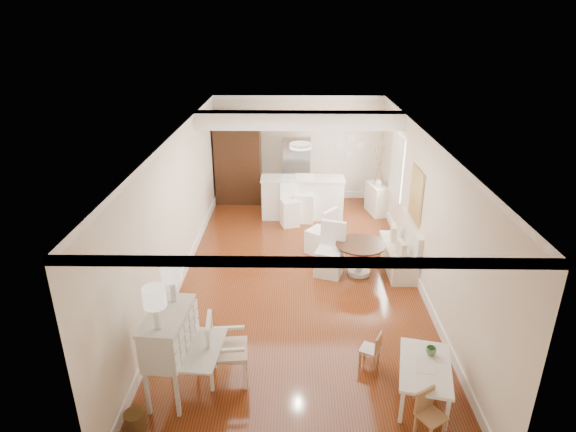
{
  "coord_description": "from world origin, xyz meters",
  "views": [
    {
      "loc": [
        -0.09,
        -8.14,
        4.7
      ],
      "look_at": [
        -0.22,
        0.3,
        1.18
      ],
      "focal_mm": 30.0,
      "sensor_mm": 36.0,
      "label": 1
    }
  ],
  "objects_px": {
    "secretary_bureau": "(171,353)",
    "sideboard": "(377,199)",
    "kids_chair_c": "(431,415)",
    "wicker_basket": "(135,421)",
    "kids_table": "(423,382)",
    "kids_chair_b": "(370,349)",
    "kids_chair_a": "(424,379)",
    "slip_chair_near": "(330,250)",
    "fridge": "(310,170)",
    "dining_table": "(360,259)",
    "bar_stool_right": "(304,199)",
    "slip_chair_far": "(321,230)",
    "breakfast_counter": "(302,197)",
    "bar_stool_left": "(290,205)",
    "gustavian_armchair": "(228,349)",
    "pantry_cabinet": "(238,160)"
  },
  "relations": [
    {
      "from": "breakfast_counter",
      "to": "fridge",
      "type": "xyz_separation_m",
      "value": [
        0.2,
        1.05,
        0.39
      ]
    },
    {
      "from": "kids_chair_c",
      "to": "wicker_basket",
      "type": "bearing_deg",
      "value": 147.03
    },
    {
      "from": "breakfast_counter",
      "to": "sideboard",
      "type": "xyz_separation_m",
      "value": [
        1.9,
        0.28,
        -0.13
      ]
    },
    {
      "from": "sideboard",
      "to": "kids_chair_b",
      "type": "bearing_deg",
      "value": -111.91
    },
    {
      "from": "kids_chair_b",
      "to": "pantry_cabinet",
      "type": "xyz_separation_m",
      "value": [
        -2.61,
        6.65,
        0.87
      ]
    },
    {
      "from": "gustavian_armchair",
      "to": "kids_table",
      "type": "height_order",
      "value": "gustavian_armchair"
    },
    {
      "from": "kids_table",
      "to": "bar_stool_right",
      "type": "relative_size",
      "value": 0.93
    },
    {
      "from": "gustavian_armchair",
      "to": "dining_table",
      "type": "relative_size",
      "value": 1.03
    },
    {
      "from": "secretary_bureau",
      "to": "sideboard",
      "type": "height_order",
      "value": "secretary_bureau"
    },
    {
      "from": "slip_chair_far",
      "to": "sideboard",
      "type": "relative_size",
      "value": 1.3
    },
    {
      "from": "pantry_cabinet",
      "to": "kids_chair_a",
      "type": "bearing_deg",
      "value": -65.99
    },
    {
      "from": "bar_stool_left",
      "to": "pantry_cabinet",
      "type": "distance_m",
      "value": 2.23
    },
    {
      "from": "breakfast_counter",
      "to": "dining_table",
      "type": "bearing_deg",
      "value": -69.53
    },
    {
      "from": "wicker_basket",
      "to": "secretary_bureau",
      "type": "bearing_deg",
      "value": 64.66
    },
    {
      "from": "fridge",
      "to": "dining_table",
      "type": "bearing_deg",
      "value": -77.41
    },
    {
      "from": "wicker_basket",
      "to": "kids_chair_a",
      "type": "relative_size",
      "value": 0.5
    },
    {
      "from": "bar_stool_left",
      "to": "kids_table",
      "type": "bearing_deg",
      "value": -87.48
    },
    {
      "from": "kids_chair_b",
      "to": "sideboard",
      "type": "distance_m",
      "value": 5.93
    },
    {
      "from": "fridge",
      "to": "sideboard",
      "type": "xyz_separation_m",
      "value": [
        1.7,
        -0.77,
        -0.52
      ]
    },
    {
      "from": "kids_chair_a",
      "to": "kids_chair_b",
      "type": "height_order",
      "value": "kids_chair_b"
    },
    {
      "from": "kids_chair_b",
      "to": "bar_stool_right",
      "type": "relative_size",
      "value": 0.48
    },
    {
      "from": "kids_chair_c",
      "to": "dining_table",
      "type": "distance_m",
      "value": 3.97
    },
    {
      "from": "breakfast_counter",
      "to": "wicker_basket",
      "type": "bearing_deg",
      "value": -107.28
    },
    {
      "from": "gustavian_armchair",
      "to": "sideboard",
      "type": "bearing_deg",
      "value": -31.35
    },
    {
      "from": "kids_table",
      "to": "slip_chair_far",
      "type": "distance_m",
      "value": 4.41
    },
    {
      "from": "bar_stool_left",
      "to": "kids_chair_a",
      "type": "bearing_deg",
      "value": -87.1
    },
    {
      "from": "secretary_bureau",
      "to": "sideboard",
      "type": "xyz_separation_m",
      "value": [
        3.7,
        6.42,
        -0.24
      ]
    },
    {
      "from": "kids_chair_c",
      "to": "dining_table",
      "type": "xyz_separation_m",
      "value": [
        -0.37,
        3.95,
        0.02
      ]
    },
    {
      "from": "gustavian_armchair",
      "to": "kids_chair_b",
      "type": "relative_size",
      "value": 1.8
    },
    {
      "from": "bar_stool_left",
      "to": "fridge",
      "type": "distance_m",
      "value": 1.71
    },
    {
      "from": "bar_stool_left",
      "to": "wicker_basket",
      "type": "bearing_deg",
      "value": -121.29
    },
    {
      "from": "bar_stool_left",
      "to": "fridge",
      "type": "height_order",
      "value": "fridge"
    },
    {
      "from": "secretary_bureau",
      "to": "kids_chair_a",
      "type": "distance_m",
      "value": 3.35
    },
    {
      "from": "kids_chair_b",
      "to": "bar_stool_right",
      "type": "height_order",
      "value": "bar_stool_right"
    },
    {
      "from": "gustavian_armchair",
      "to": "pantry_cabinet",
      "type": "bearing_deg",
      "value": -0.52
    },
    {
      "from": "fridge",
      "to": "sideboard",
      "type": "relative_size",
      "value": 2.26
    },
    {
      "from": "slip_chair_far",
      "to": "fridge",
      "type": "bearing_deg",
      "value": -139.68
    },
    {
      "from": "kids_chair_a",
      "to": "breakfast_counter",
      "type": "relative_size",
      "value": 0.25
    },
    {
      "from": "kids_table",
      "to": "bar_stool_left",
      "type": "height_order",
      "value": "bar_stool_left"
    },
    {
      "from": "kids_table",
      "to": "kids_chair_b",
      "type": "bearing_deg",
      "value": 132.08
    },
    {
      "from": "bar_stool_right",
      "to": "kids_table",
      "type": "bearing_deg",
      "value": -72.88
    },
    {
      "from": "kids_chair_b",
      "to": "sideboard",
      "type": "bearing_deg",
      "value": -163.41
    },
    {
      "from": "gustavian_armchair",
      "to": "dining_table",
      "type": "bearing_deg",
      "value": -41.47
    },
    {
      "from": "kids_chair_a",
      "to": "slip_chair_near",
      "type": "bearing_deg",
      "value": -149.26
    },
    {
      "from": "kids_table",
      "to": "slip_chair_near",
      "type": "distance_m",
      "value": 3.49
    },
    {
      "from": "secretary_bureau",
      "to": "dining_table",
      "type": "relative_size",
      "value": 1.29
    },
    {
      "from": "kids_table",
      "to": "kids_chair_b",
      "type": "distance_m",
      "value": 0.9
    },
    {
      "from": "kids_chair_b",
      "to": "dining_table",
      "type": "relative_size",
      "value": 0.57
    },
    {
      "from": "bar_stool_left",
      "to": "dining_table",
      "type": "bearing_deg",
      "value": -74.68
    },
    {
      "from": "pantry_cabinet",
      "to": "gustavian_armchair",
      "type": "bearing_deg",
      "value": -85.02
    }
  ]
}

